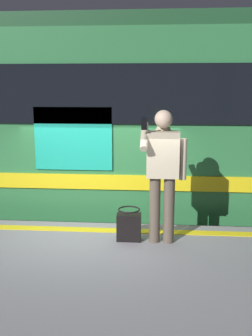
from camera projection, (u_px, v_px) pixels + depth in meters
The scene contains 7 objects.
ground_plane at pixel (96, 293), 5.91m from camera, with size 24.10×24.10×0.00m, color #4C4742.
safety_line at pixel (92, 230), 5.38m from camera, with size 15.06×0.16×0.01m, color yellow.
track_rail_near at pixel (107, 252), 7.18m from camera, with size 19.98×0.08×0.16m, color slate.
track_rail_far at pixel (115, 225), 8.58m from camera, with size 19.98×0.08×0.16m, color slate.
train_carriage at pixel (187, 116), 7.24m from camera, with size 10.71×3.04×4.07m.
passenger at pixel (163, 166), 4.78m from camera, with size 0.57×0.55×1.70m.
handbag at pixel (129, 226), 4.99m from camera, with size 0.31×0.29×0.43m.
Camera 1 is at (-0.89, 5.33, 3.11)m, focal length 40.99 mm.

